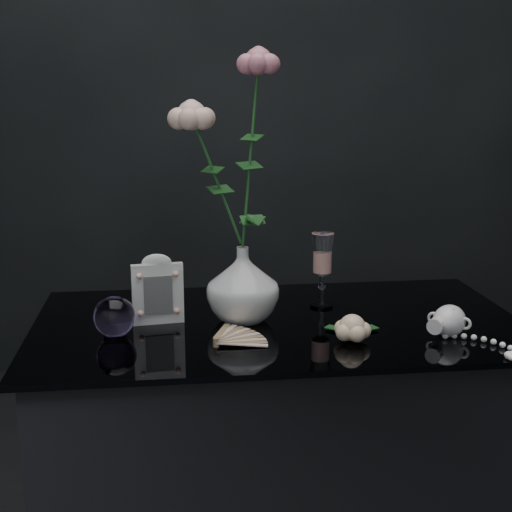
{
  "coord_description": "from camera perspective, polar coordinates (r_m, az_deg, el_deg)",
  "views": [
    {
      "loc": [
        -0.23,
        -1.4,
        1.25
      ],
      "look_at": [
        -0.06,
        -0.01,
        0.92
      ],
      "focal_mm": 50.0,
      "sensor_mm": 36.0,
      "label": 1
    }
  ],
  "objects": [
    {
      "name": "picture_frame",
      "position": [
        1.53,
        -7.88,
        -2.62
      ],
      "size": [
        0.12,
        0.1,
        0.15
      ],
      "primitive_type": null,
      "rotation": [
        0.0,
        0.0,
        0.13
      ],
      "color": "white",
      "rests_on": "table"
    },
    {
      "name": "table",
      "position": [
        1.71,
        1.7,
        -17.39
      ],
      "size": [
        1.05,
        0.58,
        0.76
      ],
      "color": "black",
      "rests_on": "ground"
    },
    {
      "name": "paperweight",
      "position": [
        1.47,
        -11.27,
        -4.77
      ],
      "size": [
        0.09,
        0.09,
        0.08
      ],
      "primitive_type": null,
      "rotation": [
        0.0,
        0.0,
        0.05
      ],
      "color": "#A67FCF",
      "rests_on": "table"
    },
    {
      "name": "loose_rose",
      "position": [
        1.43,
        7.7,
        -5.73
      ],
      "size": [
        0.14,
        0.18,
        0.06
      ],
      "primitive_type": null,
      "rotation": [
        0.0,
        0.0,
        -0.12
      ],
      "color": "#FFCFA4",
      "rests_on": "table"
    },
    {
      "name": "wine_glass",
      "position": [
        1.64,
        5.31,
        -1.15
      ],
      "size": [
        0.06,
        0.06,
        0.17
      ],
      "primitive_type": null,
      "rotation": [
        0.0,
        0.0,
        0.12
      ],
      "color": "white",
      "rests_on": "table"
    },
    {
      "name": "paper_fan",
      "position": [
        1.4,
        -3.2,
        -6.84
      ],
      "size": [
        0.24,
        0.21,
        0.02
      ],
      "primitive_type": null,
      "rotation": [
        0.0,
        0.0,
        0.29
      ],
      "color": "#F7E1C5",
      "rests_on": "table"
    },
    {
      "name": "pearl_jar",
      "position": [
        1.51,
        15.21,
        -4.91
      ],
      "size": [
        0.32,
        0.32,
        0.07
      ],
      "primitive_type": null,
      "rotation": [
        0.0,
        0.0,
        -0.7
      ],
      "color": "white",
      "rests_on": "table"
    },
    {
      "name": "roses",
      "position": [
        1.48,
        -1.97,
        8.26
      ],
      "size": [
        0.22,
        0.11,
        0.46
      ],
      "color": "#FBBCA5",
      "rests_on": "vase"
    },
    {
      "name": "vase",
      "position": [
        1.53,
        -1.06,
        -2.28
      ],
      "size": [
        0.2,
        0.2,
        0.16
      ],
      "primitive_type": "imported",
      "rotation": [
        0.0,
        0.0,
        -0.4
      ],
      "color": "silver",
      "rests_on": "table"
    }
  ]
}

